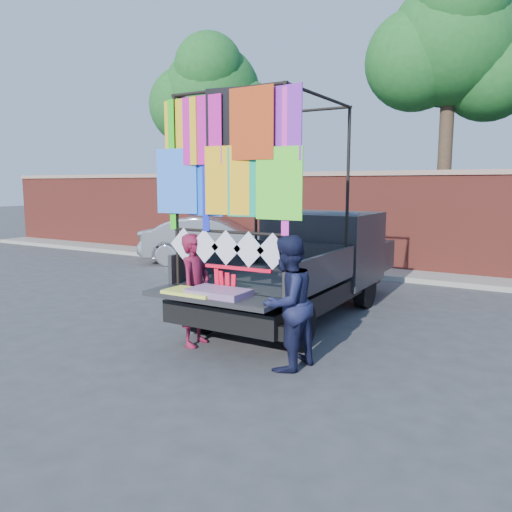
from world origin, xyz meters
The scene contains 10 objects.
ground centered at (0.00, 0.00, 0.00)m, with size 90.00×90.00×0.00m, color #38383A.
brick_wall centered at (0.00, 7.00, 1.33)m, with size 30.00×0.45×2.61m.
curb centered at (0.00, 6.30, 0.06)m, with size 30.00×1.20×0.12m, color gray.
tree_left centered at (-6.48, 8.12, 5.12)m, with size 4.20×3.30×7.05m.
tree_mid centered at (1.02, 8.12, 5.70)m, with size 4.20×3.30×7.73m.
pickup_truck centered at (-0.14, 2.29, 0.88)m, with size 2.20×5.54×3.49m.
sedan centered at (-4.71, 5.71, 0.68)m, with size 1.43×4.11×1.36m, color #AAADB2.
woman centered at (-0.70, -0.40, 0.80)m, with size 0.58×0.38×1.59m, color maroon.
man centered at (0.84, -0.57, 0.83)m, with size 0.81×0.63×1.66m, color #151936.
streamer_bundle centered at (-0.04, -0.50, 0.98)m, with size 0.99×0.08×0.68m.
Camera 1 is at (3.55, -5.88, 2.27)m, focal length 35.00 mm.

